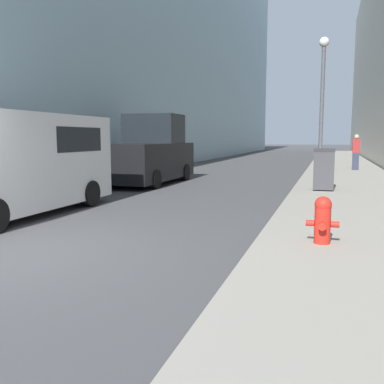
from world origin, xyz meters
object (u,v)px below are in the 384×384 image
at_px(white_van, 16,160).
at_px(lamppost, 322,97).
at_px(pickup_truck, 147,155).
at_px(trash_bin, 324,169).
at_px(pedestrian_on_sidewalk, 356,152).
at_px(fire_hydrant, 323,219).

bearing_deg(white_van, lamppost, 59.72).
bearing_deg(pickup_truck, trash_bin, -13.09).
distance_m(trash_bin, lamppost, 5.54).
bearing_deg(lamppost, pedestrian_on_sidewalk, 67.13).
xyz_separation_m(fire_hydrant, lamppost, (-0.30, 11.66, 2.77)).
bearing_deg(fire_hydrant, lamppost, 91.48).
height_order(trash_bin, pedestrian_on_sidewalk, pedestrian_on_sidewalk).
bearing_deg(trash_bin, pedestrian_on_sidewalk, 81.17).
distance_m(lamppost, pedestrian_on_sidewalk, 4.63).
xyz_separation_m(fire_hydrant, trash_bin, (-0.08, 6.73, 0.26)).
distance_m(trash_bin, pedestrian_on_sidewalk, 8.75).
bearing_deg(fire_hydrant, white_van, 169.22).
relative_size(fire_hydrant, lamppost, 0.13).
relative_size(pickup_truck, pedestrian_on_sidewalk, 2.93).
height_order(trash_bin, lamppost, lamppost).
relative_size(white_van, pedestrian_on_sidewalk, 3.08).
height_order(lamppost, pickup_truck, lamppost).
xyz_separation_m(trash_bin, white_van, (-6.32, -5.51, 0.44)).
bearing_deg(lamppost, white_van, -120.28).
distance_m(fire_hydrant, white_van, 6.55).
xyz_separation_m(trash_bin, lamppost, (-0.22, 4.93, 2.51)).
bearing_deg(pedestrian_on_sidewalk, white_van, -118.43).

